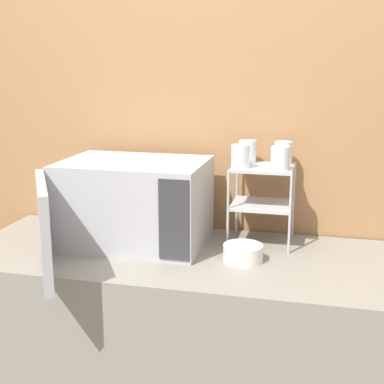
% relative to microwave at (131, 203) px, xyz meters
% --- Properties ---
extents(wall_back, '(8.00, 0.06, 2.60)m').
position_rel_microwave_xyz_m(wall_back, '(0.29, 0.32, 0.22)').
color(wall_back, '#9E7047').
rests_on(wall_back, ground_plane).
extents(counter, '(1.83, 0.68, 0.91)m').
position_rel_microwave_xyz_m(counter, '(0.29, -0.06, -0.62)').
color(counter, gray).
rests_on(counter, ground_plane).
extents(microwave, '(0.60, 0.81, 0.34)m').
position_rel_microwave_xyz_m(microwave, '(0.00, 0.00, 0.00)').
color(microwave, '#ADADB2').
rests_on(microwave, counter).
extents(dish_rack, '(0.25, 0.23, 0.32)m').
position_rel_microwave_xyz_m(dish_rack, '(0.51, 0.14, 0.06)').
color(dish_rack, '#B2B2B7').
rests_on(dish_rack, counter).
extents(glass_front_left, '(0.07, 0.07, 0.09)m').
position_rel_microwave_xyz_m(glass_front_left, '(0.43, 0.08, 0.19)').
color(glass_front_left, silver).
rests_on(glass_front_left, dish_rack).
extents(glass_back_right, '(0.07, 0.07, 0.09)m').
position_rel_microwave_xyz_m(glass_back_right, '(0.58, 0.21, 0.19)').
color(glass_back_right, silver).
rests_on(glass_back_right, dish_rack).
extents(glass_front_right, '(0.07, 0.07, 0.09)m').
position_rel_microwave_xyz_m(glass_front_right, '(0.58, 0.08, 0.19)').
color(glass_front_right, silver).
rests_on(glass_front_right, dish_rack).
extents(glass_back_left, '(0.07, 0.07, 0.09)m').
position_rel_microwave_xyz_m(glass_back_left, '(0.44, 0.20, 0.19)').
color(glass_back_left, silver).
rests_on(glass_back_left, dish_rack).
extents(bowl, '(0.15, 0.15, 0.06)m').
position_rel_microwave_xyz_m(bowl, '(0.47, -0.09, -0.14)').
color(bowl, silver).
rests_on(bowl, counter).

